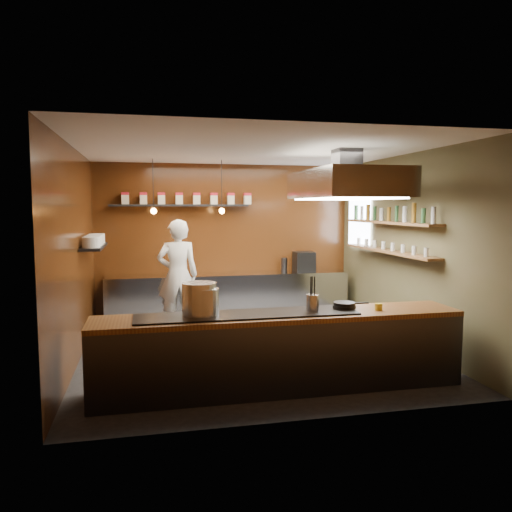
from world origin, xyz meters
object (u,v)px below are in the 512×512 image
object	(u,v)px
stockpot_large	(199,299)
stockpot_small	(204,302)
espresso_machine	(304,261)
chef	(178,275)
extractor_hood	(346,184)

from	to	relation	value
stockpot_large	stockpot_small	distance (m)	0.07
espresso_machine	chef	bearing A→B (deg)	-165.12
extractor_hood	espresso_machine	xyz separation A→B (m)	(0.21, 2.60, -1.41)
extractor_hood	stockpot_large	world-z (taller)	extractor_hood
stockpot_small	extractor_hood	bearing A→B (deg)	28.92
espresso_machine	stockpot_large	bearing A→B (deg)	-122.43
stockpot_large	stockpot_small	world-z (taller)	stockpot_large
extractor_hood	stockpot_large	distance (m)	2.90
extractor_hood	stockpot_large	xyz separation A→B (m)	(-2.26, -1.19, -1.38)
stockpot_small	espresso_machine	bearing A→B (deg)	57.63
extractor_hood	chef	world-z (taller)	extractor_hood
extractor_hood	stockpot_large	size ratio (longest dim) A/B	5.14
espresso_machine	chef	distance (m)	2.60
stockpot_large	chef	xyz separation A→B (m)	(-0.05, 3.15, -0.15)
stockpot_small	chef	world-z (taller)	chef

